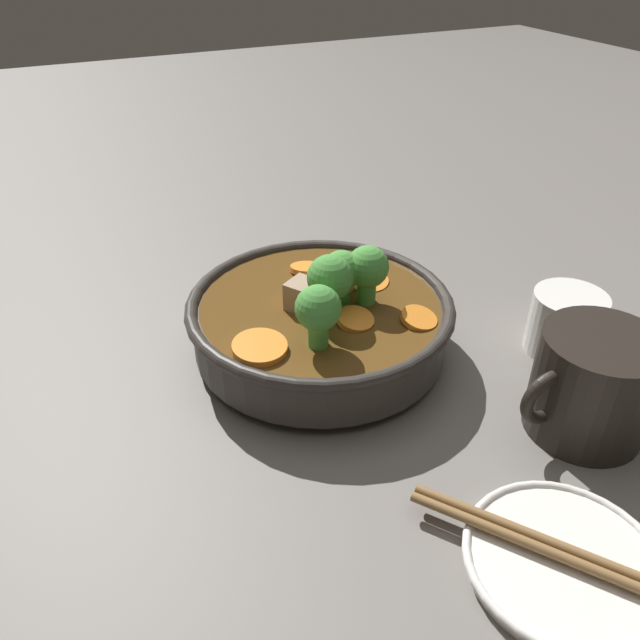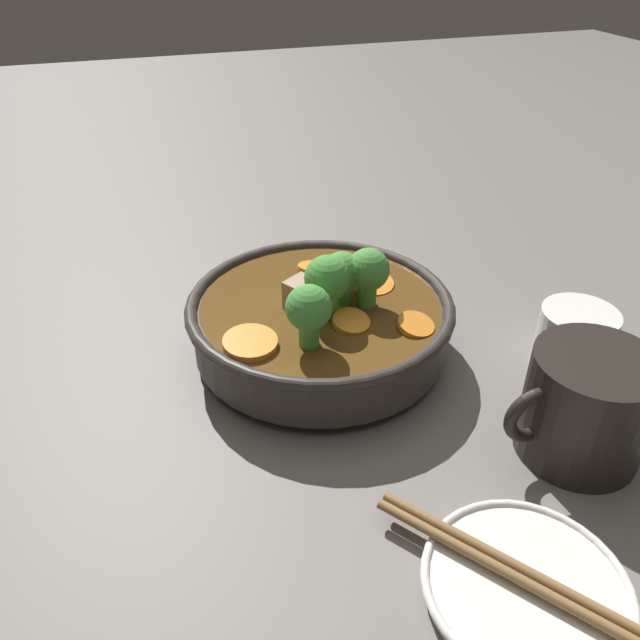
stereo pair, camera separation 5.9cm
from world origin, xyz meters
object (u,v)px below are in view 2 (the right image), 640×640
side_saucer (526,587)px  dark_mug (585,406)px  chopsticks_pair (529,578)px  stirfry_bowl (321,317)px  tea_cup (574,340)px

side_saucer → dark_mug: (-0.11, -0.10, 0.04)m
side_saucer → chopsticks_pair: size_ratio=0.74×
side_saucer → dark_mug: 0.15m
stirfry_bowl → side_saucer: size_ratio=1.88×
tea_cup → dark_mug: dark_mug is taller
stirfry_bowl → chopsticks_pair: size_ratio=1.40×
tea_cup → chopsticks_pair: bearing=47.8°
side_saucer → tea_cup: size_ratio=1.91×
stirfry_bowl → tea_cup: (-0.22, 0.09, -0.01)m
stirfry_bowl → chopsticks_pair: bearing=98.6°
stirfry_bowl → side_saucer: 0.29m
dark_mug → chopsticks_pair: 0.15m
stirfry_bowl → tea_cup: bearing=156.4°
stirfry_bowl → dark_mug: (-0.15, 0.19, 0.00)m
tea_cup → chopsticks_pair: 0.26m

